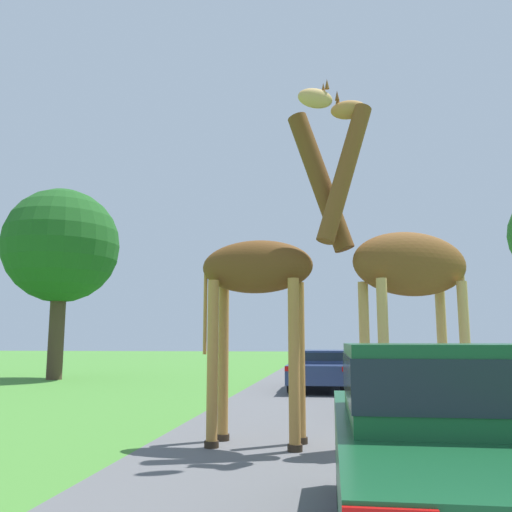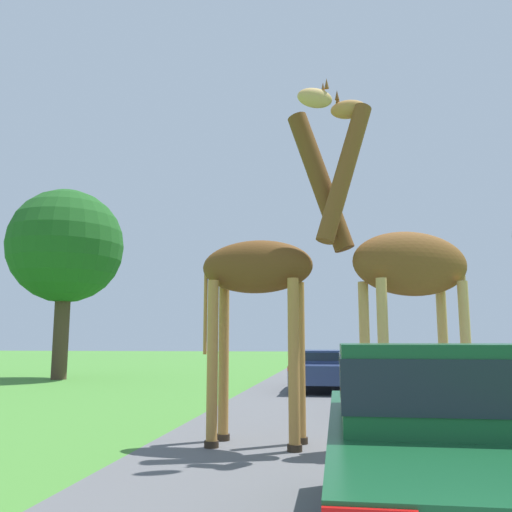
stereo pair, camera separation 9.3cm
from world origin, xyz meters
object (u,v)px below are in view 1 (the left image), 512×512
object	(u,v)px
giraffe_companion	(403,266)
car_queue_left	(321,368)
car_lead_maroon	(466,446)
tree_centre_back	(61,247)
car_far_ahead	(422,379)
car_queue_right	(370,360)
giraffe_near_road	(268,269)

from	to	relation	value
giraffe_companion	car_queue_left	world-z (taller)	giraffe_companion
car_lead_maroon	tree_centre_back	size ratio (longest dim) A/B	0.55
car_queue_left	car_far_ahead	size ratio (longest dim) A/B	1.16
car_queue_right	car_far_ahead	bearing A→B (deg)	-88.16
car_far_ahead	tree_centre_back	bearing A→B (deg)	146.03
car_queue_left	tree_centre_back	distance (m)	12.09
giraffe_near_road	giraffe_companion	distance (m)	2.05
car_far_ahead	car_queue_left	bearing A→B (deg)	111.44
giraffe_near_road	tree_centre_back	size ratio (longest dim) A/B	0.69
car_far_ahead	car_lead_maroon	bearing A→B (deg)	-97.05
car_far_ahead	giraffe_near_road	bearing A→B (deg)	-126.34
car_queue_left	tree_centre_back	xyz separation A→B (m)	(-10.72, 3.00, 4.73)
giraffe_near_road	tree_centre_back	xyz separation A→B (m)	(-10.11, 12.63, 2.77)
giraffe_companion	car_far_ahead	bearing A→B (deg)	-37.49
car_far_ahead	tree_centre_back	world-z (taller)	tree_centre_back
tree_centre_back	car_queue_right	bearing A→B (deg)	8.90
car_far_ahead	tree_centre_back	distance (m)	16.32
car_far_ahead	tree_centre_back	size ratio (longest dim) A/B	0.52
giraffe_companion	car_lead_maroon	size ratio (longest dim) A/B	1.28
car_queue_left	giraffe_near_road	bearing A→B (deg)	-93.63
car_far_ahead	giraffe_companion	bearing A→B (deg)	-101.96
giraffe_companion	tree_centre_back	world-z (taller)	tree_centre_back
giraffe_near_road	car_queue_left	bearing A→B (deg)	-178.95
car_lead_maroon	car_queue_left	distance (m)	13.82
car_queue_right	tree_centre_back	world-z (taller)	tree_centre_back
car_queue_left	giraffe_companion	bearing A→B (deg)	-81.41
car_lead_maroon	tree_centre_back	xyz separation A→B (m)	(-11.98, 16.76, 4.61)
giraffe_near_road	car_far_ahead	bearing A→B (deg)	148.33
giraffe_companion	car_queue_left	size ratio (longest dim) A/B	1.16
giraffe_near_road	giraffe_companion	xyz separation A→B (m)	(2.05, 0.07, 0.01)
car_lead_maroon	car_queue_left	xyz separation A→B (m)	(-1.26, 13.76, -0.12)
giraffe_near_road	car_queue_right	bearing A→B (deg)	174.89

